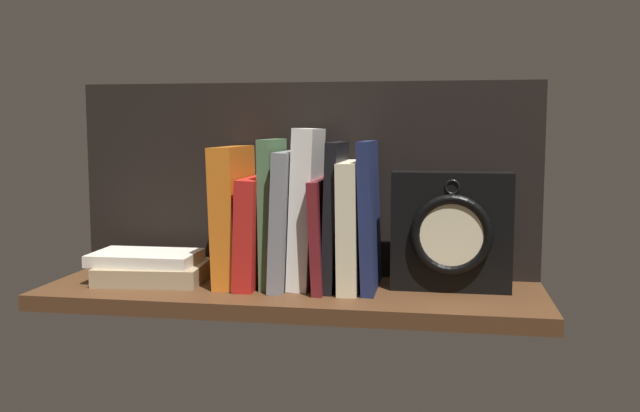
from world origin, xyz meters
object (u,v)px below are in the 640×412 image
object	(u,v)px
book_stack_side	(151,267)
book_black_skeptic	(335,215)
book_red_requiem	(256,231)
book_cream_twain	(352,225)
book_navy_bierce	(370,215)
book_orange_pandolfini	(234,215)
book_gray_chess	(288,218)
framed_clock	(451,231)
book_maroon_dawkins	(323,233)
book_green_romantic	(273,212)
book_white_catcher	(306,208)

from	to	relation	value
book_stack_side	book_black_skeptic	bearing A→B (deg)	2.70
book_black_skeptic	book_stack_side	bearing A→B (deg)	-177.30
book_red_requiem	book_black_skeptic	bearing A→B (deg)	0.00
book_black_skeptic	book_stack_side	size ratio (longest dim) A/B	1.22
book_cream_twain	book_navy_bierce	distance (cm)	3.23
book_orange_pandolfini	book_gray_chess	distance (cm)	9.06
book_red_requiem	book_stack_side	xyz separation A→B (cm)	(-17.80, -1.46, -6.41)
book_black_skeptic	framed_clock	world-z (taller)	book_black_skeptic
book_orange_pandolfini	book_gray_chess	size ratio (longest dim) A/B	1.03
book_maroon_dawkins	framed_clock	distance (cm)	20.30
book_cream_twain	framed_clock	distance (cm)	15.62
book_orange_pandolfini	book_black_skeptic	xyz separation A→B (cm)	(16.86, 0.00, 0.40)
book_gray_chess	book_black_skeptic	distance (cm)	7.84
book_green_romantic	book_red_requiem	bearing A→B (deg)	180.00
book_red_requiem	framed_clock	bearing A→B (deg)	1.00
framed_clock	book_gray_chess	bearing A→B (deg)	-178.79
book_orange_pandolfini	book_stack_side	distance (cm)	16.68
book_navy_bierce	book_stack_side	distance (cm)	37.60
book_black_skeptic	framed_clock	distance (cm)	18.44
book_stack_side	book_orange_pandolfini	bearing A→B (deg)	5.92
book_green_romantic	book_black_skeptic	xyz separation A→B (cm)	(10.23, 0.00, -0.21)
book_gray_chess	book_maroon_dawkins	world-z (taller)	book_gray_chess
book_maroon_dawkins	book_cream_twain	xyz separation A→B (cm)	(4.69, 0.00, 1.41)
book_gray_chess	book_white_catcher	world-z (taller)	book_white_catcher
book_green_romantic	book_cream_twain	world-z (taller)	book_green_romantic
book_white_catcher	framed_clock	world-z (taller)	book_white_catcher
book_black_skeptic	book_navy_bierce	xyz separation A→B (cm)	(5.50, 0.00, 0.09)
book_red_requiem	book_navy_bierce	bearing A→B (deg)	0.00
book_gray_chess	book_navy_bierce	size ratio (longest dim) A/B	0.93
book_red_requiem	book_green_romantic	xyz separation A→B (cm)	(2.86, 0.00, 3.10)
book_orange_pandolfini	book_white_catcher	bearing A→B (deg)	0.00
framed_clock	book_maroon_dawkins	bearing A→B (deg)	-178.45
book_black_skeptic	book_maroon_dawkins	bearing A→B (deg)	180.00
book_green_romantic	book_white_catcher	bearing A→B (deg)	0.00
book_red_requiem	book_black_skeptic	size ratio (longest dim) A/B	0.75
book_orange_pandolfini	book_navy_bierce	world-z (taller)	book_navy_bierce
book_orange_pandolfini	book_red_requiem	xyz separation A→B (cm)	(3.77, 0.00, -2.49)
book_red_requiem	book_cream_twain	world-z (taller)	book_cream_twain
book_orange_pandolfini	book_green_romantic	world-z (taller)	book_green_romantic
book_gray_chess	book_cream_twain	distance (cm)	10.53
book_red_requiem	book_maroon_dawkins	world-z (taller)	book_red_requiem
book_red_requiem	book_white_catcher	distance (cm)	9.24
book_maroon_dawkins	book_navy_bierce	xyz separation A→B (cm)	(7.49, 0.00, 3.03)
book_orange_pandolfini	book_stack_side	world-z (taller)	book_orange_pandolfini
book_cream_twain	framed_clock	xyz separation A→B (cm)	(15.59, 0.55, -0.78)
book_navy_bierce	book_green_romantic	bearing A→B (deg)	180.00
book_gray_chess	book_white_catcher	distance (cm)	3.57
book_maroon_dawkins	book_stack_side	size ratio (longest dim) A/B	0.91
book_navy_bierce	framed_clock	world-z (taller)	book_navy_bierce
book_red_requiem	book_navy_bierce	world-z (taller)	book_navy_bierce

